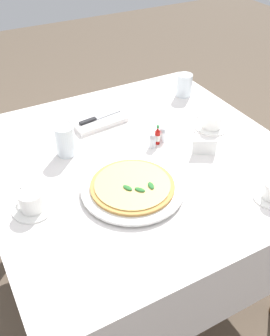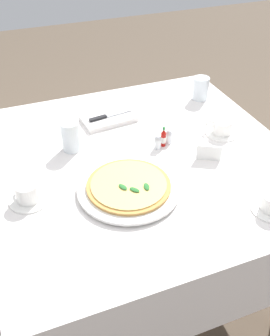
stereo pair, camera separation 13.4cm
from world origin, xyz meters
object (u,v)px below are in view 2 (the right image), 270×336
object	(u,v)px
coffee_cup_far_right	(222,128)
dinner_knife	(109,115)
water_glass_near_right	(71,137)
pepper_shaker	(158,143)
hot_sauce_bottle	(163,138)
menu_card	(209,153)
napkin_folded	(108,118)
coffee_cup_back_corner	(28,193)
water_glass_far_left	(201,90)
salt_shaker	(169,137)
pizza_plate	(129,188)
pizza	(129,185)

from	to	relation	value
coffee_cup_far_right	dinner_knife	distance (m)	0.47
water_glass_near_right	pepper_shaker	bearing A→B (deg)	-20.33
hot_sauce_bottle	menu_card	xyz separation A→B (m)	(0.11, -0.15, -0.00)
napkin_folded	dinner_knife	bearing A→B (deg)	2.68
coffee_cup_back_corner	menu_card	world-z (taller)	coffee_cup_back_corner
water_glass_far_left	coffee_cup_far_right	bearing A→B (deg)	-102.26
water_glass_near_right	salt_shaker	xyz separation A→B (m)	(0.36, -0.09, -0.03)
coffee_cup_far_right	pepper_shaker	size ratio (longest dim) A/B	2.31
coffee_cup_back_corner	water_glass_near_right	distance (m)	0.31
hot_sauce_bottle	water_glass_far_left	bearing A→B (deg)	42.24
pizza_plate	coffee_cup_far_right	xyz separation A→B (m)	(0.47, 0.19, 0.02)
napkin_folded	pepper_shaker	bearing A→B (deg)	-72.83
pizza_plate	menu_card	distance (m)	0.34
pizza	salt_shaker	xyz separation A→B (m)	(0.24, 0.21, 0.00)
salt_shaker	water_glass_far_left	bearing A→B (deg)	43.87
napkin_folded	hot_sauce_bottle	size ratio (longest dim) A/B	2.79
coffee_cup_back_corner	napkin_folded	world-z (taller)	coffee_cup_back_corner
water_glass_near_right	hot_sauce_bottle	distance (m)	0.35
pizza	water_glass_far_left	xyz separation A→B (m)	(0.54, 0.49, 0.02)
pizza_plate	water_glass_near_right	bearing A→B (deg)	110.96
pizza_plate	pepper_shaker	bearing A→B (deg)	45.42
coffee_cup_far_right	salt_shaker	world-z (taller)	coffee_cup_far_right
water_glass_far_left	napkin_folded	distance (m)	0.46
coffee_cup_back_corner	pepper_shaker	world-z (taller)	coffee_cup_back_corner
pepper_shaker	salt_shaker	bearing A→B (deg)	19.65
pizza	menu_card	bearing A→B (deg)	9.66
pizza	salt_shaker	world-z (taller)	salt_shaker
menu_card	coffee_cup_back_corner	bearing A→B (deg)	27.70
water_glass_far_left	pizza	bearing A→B (deg)	-137.46
pizza_plate	pizza	xyz separation A→B (m)	(0.00, -0.00, 0.01)
water_glass_far_left	hot_sauce_bottle	xyz separation A→B (m)	(-0.32, -0.29, -0.01)
napkin_folded	salt_shaker	world-z (taller)	salt_shaker
coffee_cup_back_corner	salt_shaker	distance (m)	0.58
coffee_cup_far_right	water_glass_near_right	world-z (taller)	water_glass_near_right
salt_shaker	pepper_shaker	distance (m)	0.06
coffee_cup_far_right	water_glass_near_right	size ratio (longest dim) A/B	1.12
water_glass_far_left	water_glass_near_right	world-z (taller)	water_glass_near_right
napkin_folded	dinner_knife	world-z (taller)	dinner_knife
salt_shaker	menu_card	distance (m)	0.18
dinner_knife	pepper_shaker	bearing A→B (deg)	-76.06
napkin_folded	hot_sauce_bottle	xyz separation A→B (m)	(0.14, -0.25, 0.02)
pizza_plate	pepper_shaker	distance (m)	0.27
coffee_cup_back_corner	menu_card	bearing A→B (deg)	-1.41
pizza	menu_card	distance (m)	0.34
coffee_cup_back_corner	water_glass_near_right	size ratio (longest dim) A/B	1.13
coffee_cup_back_corner	dinner_knife	size ratio (longest dim) A/B	0.67
pizza	coffee_cup_back_corner	xyz separation A→B (m)	(-0.32, 0.07, 0.01)
coffee_cup_far_right	hot_sauce_bottle	distance (m)	0.25
salt_shaker	dinner_knife	bearing A→B (deg)	123.87
pizza_plate	water_glass_near_right	xyz separation A→B (m)	(-0.12, 0.30, 0.04)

